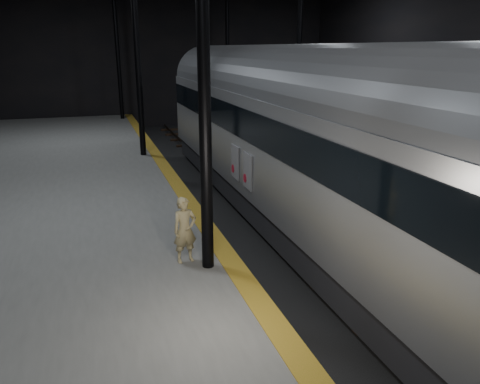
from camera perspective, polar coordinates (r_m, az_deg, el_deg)
name	(u,v)px	position (r m, az deg, el deg)	size (l,w,h in m)	color
ground	(290,226)	(15.65, 6.13, -4.19)	(44.00, 44.00, 0.00)	black
platform_left	(46,240)	(14.32, -22.56, -5.41)	(9.00, 43.80, 1.00)	#565654
platform_right	(474,192)	(19.66, 26.58, 0.05)	(9.00, 43.80, 1.00)	#565654
tactile_strip	(193,208)	(14.35, -5.71, -1.91)	(0.50, 43.80, 0.01)	olive
track	(290,224)	(15.63, 6.13, -3.95)	(2.40, 43.00, 0.24)	#3F3328
train	(282,128)	(15.59, 5.18, 7.80)	(3.16, 21.14, 5.65)	#9FA1A7
woman	(185,230)	(10.60, -6.73, -4.62)	(0.56, 0.36, 1.52)	tan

